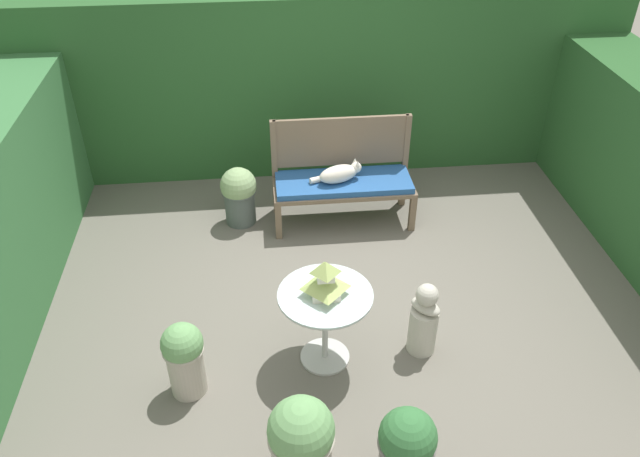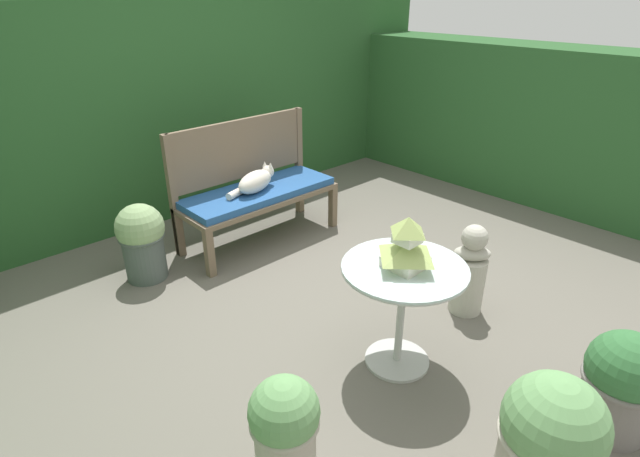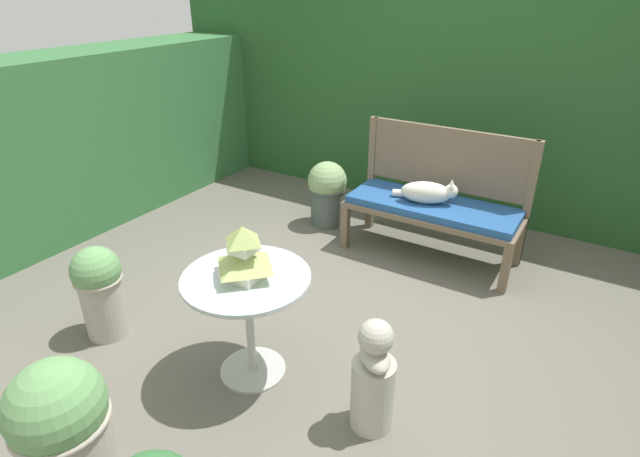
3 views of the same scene
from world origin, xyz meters
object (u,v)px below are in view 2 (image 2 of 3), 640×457
Objects in this scene: cat at (255,181)px; potted_plant_hedge_corner at (621,383)px; pagoda_birdhouse at (407,246)px; potted_plant_path_edge at (285,435)px; potted_plant_table_far at (549,443)px; patio_table at (403,288)px; garden_bust at (469,273)px; garden_bench at (259,196)px; potted_plant_bench_right at (142,240)px.

potted_plant_hedge_corner is (0.06, -2.82, -0.27)m from cat.
pagoda_birdhouse is 0.47× the size of potted_plant_path_edge.
potted_plant_path_edge is at bearing 149.31° from potted_plant_hedge_corner.
pagoda_birdhouse is 0.52× the size of potted_plant_hedge_corner.
cat is 0.79× the size of potted_plant_table_far.
patio_table reaches higher than potted_plant_path_edge.
garden_bust is at bearing 1.35° from patio_table.
garden_bench is at bearing 149.50° from garden_bust.
garden_bench is 1.89m from pagoda_birdhouse.
patio_table is 1.06× the size of potted_plant_table_far.
pagoda_birdhouse is 1.12m from potted_plant_path_edge.
patio_table is at bearing -90.00° from pagoda_birdhouse.
pagoda_birdhouse is (0.00, 0.00, 0.26)m from patio_table.
potted_plant_bench_right is at bearing 108.49° from pagoda_birdhouse.
potted_plant_path_edge is at bearing -125.08° from garden_bust.
patio_table is (-0.38, -1.82, 0.11)m from garden_bench.
garden_bust is 0.99× the size of potted_plant_table_far.
patio_table is 1.01m from potted_plant_table_far.
potted_plant_bench_right reaches higher than potted_plant_hedge_corner.
potted_plant_table_far is (-0.25, -0.96, -0.18)m from patio_table.
patio_table is 1.08× the size of garden_bust.
cat reaches higher than potted_plant_path_edge.
potted_plant_table_far is 0.65m from potted_plant_hedge_corner.
garden_bust is 1.77m from potted_plant_path_edge.
potted_plant_bench_right is at bearing 155.46° from cat.
garden_bust is at bearing 7.10° from potted_plant_path_edge.
potted_plant_table_far is (-0.25, -0.96, -0.44)m from pagoda_birdhouse.
potted_plant_hedge_corner is 1.63m from potted_plant_path_edge.
pagoda_birdhouse is 0.89m from garden_bust.
garden_bench is 1.02m from potted_plant_bench_right.
potted_plant_hedge_corner is at bearing -6.24° from potted_plant_table_far.
garden_bust reaches higher than garden_bench.
garden_bust is (0.75, 0.02, -0.48)m from pagoda_birdhouse.
potted_plant_path_edge is (-0.37, -2.10, 0.02)m from potted_plant_bench_right.
patio_table reaches higher than potted_plant_bench_right.
garden_bust is 1.07× the size of potted_plant_bench_right.
potted_plant_hedge_corner is at bearing -30.69° from potted_plant_path_edge.
potted_plant_path_edge is (-1.01, -0.20, -0.43)m from pagoda_birdhouse.
potted_plant_path_edge is at bearing -168.72° from pagoda_birdhouse.
potted_plant_table_far is 1.05× the size of potted_plant_path_edge.
cat is 2.83m from potted_plant_hedge_corner.
patio_table is 1.16× the size of potted_plant_bench_right.
potted_plant_table_far reaches higher than potted_plant_hedge_corner.
potted_plant_table_far is 1.07m from potted_plant_path_edge.
potted_plant_hedge_corner is (0.01, -2.85, -0.12)m from garden_bench.
pagoda_birdhouse reaches higher than potted_plant_table_far.
garden_bench is 2.43× the size of potted_plant_hedge_corner.
patio_table reaches higher than garden_bench.
cat reaches higher than garden_bust.
pagoda_birdhouse is at bearing 110.67° from potted_plant_hedge_corner.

